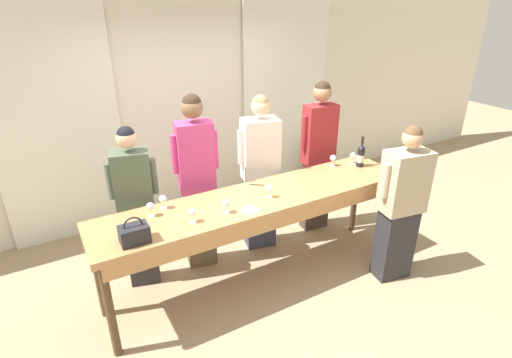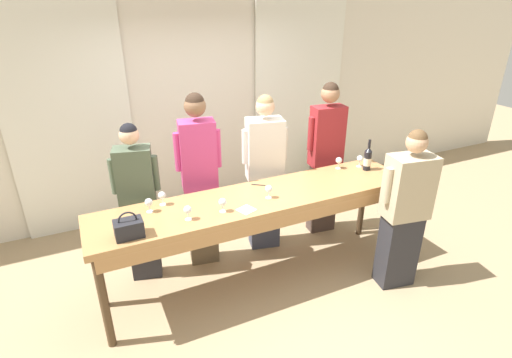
{
  "view_description": "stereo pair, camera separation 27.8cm",
  "coord_description": "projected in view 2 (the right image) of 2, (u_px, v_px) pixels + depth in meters",
  "views": [
    {
      "loc": [
        -1.69,
        -2.9,
        2.71
      ],
      "look_at": [
        0.0,
        0.07,
        1.12
      ],
      "focal_mm": 28.0,
      "sensor_mm": 36.0,
      "label": 1
    },
    {
      "loc": [
        -1.45,
        -3.03,
        2.71
      ],
      "look_at": [
        0.0,
        0.07,
        1.12
      ],
      "focal_mm": 28.0,
      "sensor_mm": 36.0,
      "label": 2
    }
  ],
  "objects": [
    {
      "name": "wine_glass_back_mid",
      "position": [
        222.0,
        202.0,
        3.47
      ],
      "size": [
        0.07,
        0.07,
        0.13
      ],
      "color": "white",
      "rests_on": "tasting_bar"
    },
    {
      "name": "ground_plane",
      "position": [
        259.0,
        278.0,
        4.19
      ],
      "size": [
        18.0,
        18.0,
        0.0
      ],
      "primitive_type": "plane",
      "color": "tan"
    },
    {
      "name": "wine_glass_back_left",
      "position": [
        149.0,
        203.0,
        3.47
      ],
      "size": [
        0.07,
        0.07,
        0.13
      ],
      "color": "white",
      "rests_on": "tasting_bar"
    },
    {
      "name": "tasting_bar",
      "position": [
        260.0,
        205.0,
        3.8
      ],
      "size": [
        3.15,
        0.67,
        0.97
      ],
      "color": "#B27F4C",
      "rests_on": "ground_plane"
    },
    {
      "name": "host_pouring",
      "position": [
        405.0,
        211.0,
        3.81
      ],
      "size": [
        0.53,
        0.33,
        1.64
      ],
      "color": "#28282D",
      "rests_on": "ground_plane"
    },
    {
      "name": "curtain_panel_left",
      "position": [
        70.0,
        125.0,
        4.57
      ],
      "size": [
        1.36,
        0.03,
        2.69
      ],
      "color": "white",
      "rests_on": "ground_plane"
    },
    {
      "name": "handbag",
      "position": [
        129.0,
        228.0,
        3.12
      ],
      "size": [
        0.22,
        0.15,
        0.22
      ],
      "color": "#232328",
      "rests_on": "tasting_bar"
    },
    {
      "name": "guest_olive_jacket",
      "position": [
        138.0,
        202.0,
        3.89
      ],
      "size": [
        0.46,
        0.29,
        1.67
      ],
      "color": "#28282D",
      "rests_on": "ground_plane"
    },
    {
      "name": "wine_glass_center_mid",
      "position": [
        269.0,
        189.0,
        3.71
      ],
      "size": [
        0.07,
        0.07,
        0.13
      ],
      "color": "white",
      "rests_on": "tasting_bar"
    },
    {
      "name": "potted_plant",
      "position": [
        330.0,
        163.0,
        6.09
      ],
      "size": [
        0.29,
        0.29,
        0.67
      ],
      "color": "#935B3D",
      "rests_on": "ground_plane"
    },
    {
      "name": "napkin",
      "position": [
        246.0,
        210.0,
        3.53
      ],
      "size": [
        0.17,
        0.17,
        0.0
      ],
      "color": "white",
      "rests_on": "tasting_bar"
    },
    {
      "name": "wine_bottle",
      "position": [
        368.0,
        159.0,
        4.29
      ],
      "size": [
        0.08,
        0.08,
        0.34
      ],
      "color": "black",
      "rests_on": "tasting_bar"
    },
    {
      "name": "guest_striped_shirt",
      "position": [
        325.0,
        157.0,
        4.68
      ],
      "size": [
        0.49,
        0.24,
        1.85
      ],
      "color": "#473833",
      "rests_on": "ground_plane"
    },
    {
      "name": "wine_glass_center_left",
      "position": [
        339.0,
        161.0,
        4.34
      ],
      "size": [
        0.07,
        0.07,
        0.13
      ],
      "color": "white",
      "rests_on": "tasting_bar"
    },
    {
      "name": "wine_glass_center_right",
      "position": [
        162.0,
        196.0,
        3.58
      ],
      "size": [
        0.07,
        0.07,
        0.13
      ],
      "color": "white",
      "rests_on": "tasting_bar"
    },
    {
      "name": "wine_glass_front_mid",
      "position": [
        360.0,
        159.0,
        4.39
      ],
      "size": [
        0.07,
        0.07,
        0.13
      ],
      "color": "white",
      "rests_on": "tasting_bar"
    },
    {
      "name": "guest_pink_top",
      "position": [
        200.0,
        179.0,
        4.08
      ],
      "size": [
        0.47,
        0.28,
        1.88
      ],
      "color": "brown",
      "rests_on": "ground_plane"
    },
    {
      "name": "wine_glass_front_left",
      "position": [
        188.0,
        210.0,
        3.35
      ],
      "size": [
        0.07,
        0.07,
        0.13
      ],
      "color": "white",
      "rests_on": "tasting_bar"
    },
    {
      "name": "pen",
      "position": [
        258.0,
        185.0,
        3.99
      ],
      "size": [
        0.12,
        0.09,
        0.01
      ],
      "color": "black",
      "rests_on": "tasting_bar"
    },
    {
      "name": "wine_glass_front_right",
      "position": [
        370.0,
        154.0,
        4.52
      ],
      "size": [
        0.07,
        0.07,
        0.13
      ],
      "color": "white",
      "rests_on": "tasting_bar"
    },
    {
      "name": "guest_cream_sweater",
      "position": [
        265.0,
        173.0,
        4.4
      ],
      "size": [
        0.5,
        0.34,
        1.79
      ],
      "color": "#383D51",
      "rests_on": "ground_plane"
    },
    {
      "name": "curtain_panel_right",
      "position": [
        299.0,
        99.0,
        5.73
      ],
      "size": [
        1.36,
        0.03,
        2.69
      ],
      "color": "white",
      "rests_on": "ground_plane"
    },
    {
      "name": "wall_back",
      "position": [
        196.0,
        105.0,
        5.18
      ],
      "size": [
        12.0,
        0.06,
        2.8
      ],
      "color": "silver",
      "rests_on": "ground_plane"
    }
  ]
}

